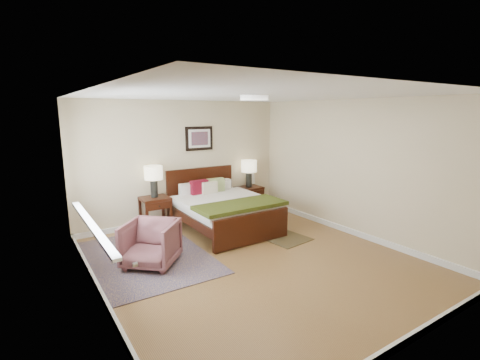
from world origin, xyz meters
The scene contains 18 objects.
floor centered at (0.00, 0.00, 0.00)m, with size 5.00×5.00×0.00m, color olive.
back_wall centered at (0.00, 2.50, 1.25)m, with size 4.50×0.04×2.50m, color beige.
front_wall centered at (0.00, -2.50, 1.25)m, with size 4.50×0.04×2.50m, color beige.
left_wall centered at (-2.25, 0.00, 1.25)m, with size 0.04×5.00×2.50m, color beige.
right_wall centered at (2.25, 0.00, 1.25)m, with size 0.04×5.00×2.50m, color beige.
ceiling centered at (0.00, 0.00, 2.50)m, with size 4.50×5.00×0.02m, color white.
window centered at (-2.20, 0.70, 1.38)m, with size 0.11×2.72×1.32m.
door centered at (-2.23, -1.75, 1.07)m, with size 0.06×1.00×2.18m.
ceil_fixture centered at (0.00, 0.00, 2.47)m, with size 0.44×0.44×0.08m.
bed centered at (0.35, 1.52, 0.50)m, with size 1.66×2.00×1.08m.
wall_art centered at (0.35, 2.47, 1.72)m, with size 0.62×0.05×0.50m.
nightstand_left centered at (-0.74, 2.25, 0.51)m, with size 0.53×0.48×0.64m.
nightstand_right centered at (1.49, 2.26, 0.36)m, with size 0.58×0.44×0.58m.
lamp_left centered at (-0.74, 2.27, 1.07)m, with size 0.35×0.35×0.61m.
lamp_right centered at (1.49, 2.27, 1.01)m, with size 0.35×0.35×0.61m.
armchair centered at (-1.39, 0.68, 0.34)m, with size 0.73×0.75×0.68m, color brown.
rug_persian centered at (-1.35, 1.00, 0.01)m, with size 1.75×2.46×0.01m, color #0D1245.
rug_navy centered at (1.01, 0.59, 0.01)m, with size 0.72×1.08×0.01m, color black.
Camera 1 is at (-2.96, -4.13, 2.26)m, focal length 26.00 mm.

